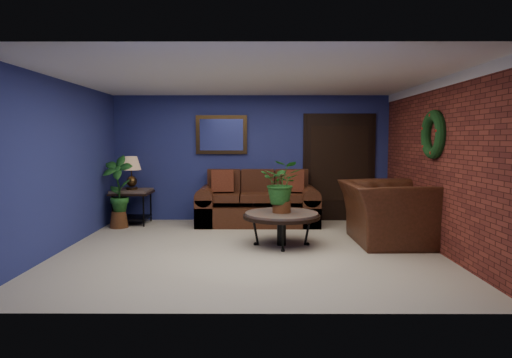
{
  "coord_description": "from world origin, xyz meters",
  "views": [
    {
      "loc": [
        0.12,
        -6.65,
        1.63
      ],
      "look_at": [
        0.09,
        0.55,
        1.0
      ],
      "focal_mm": 32.0,
      "sensor_mm": 36.0,
      "label": 1
    }
  ],
  "objects_px": {
    "end_table": "(132,197)",
    "side_chair": "(264,194)",
    "table_lamp": "(131,169)",
    "coffee_table": "(282,216)",
    "sofa": "(258,206)",
    "armchair": "(387,213)"
  },
  "relations": [
    {
      "from": "side_chair",
      "to": "armchair",
      "type": "bearing_deg",
      "value": -35.82
    },
    {
      "from": "armchair",
      "to": "sofa",
      "type": "bearing_deg",
      "value": 49.67
    },
    {
      "from": "table_lamp",
      "to": "armchair",
      "type": "distance_m",
      "value": 4.77
    },
    {
      "from": "end_table",
      "to": "table_lamp",
      "type": "xyz_separation_m",
      "value": [
        -0.0,
        0.0,
        0.55
      ]
    },
    {
      "from": "coffee_table",
      "to": "end_table",
      "type": "relative_size",
      "value": 1.62
    },
    {
      "from": "end_table",
      "to": "sofa",
      "type": "bearing_deg",
      "value": 0.88
    },
    {
      "from": "coffee_table",
      "to": "armchair",
      "type": "height_order",
      "value": "armchair"
    },
    {
      "from": "coffee_table",
      "to": "side_chair",
      "type": "xyz_separation_m",
      "value": [
        -0.24,
        1.85,
        0.13
      ]
    },
    {
      "from": "coffee_table",
      "to": "side_chair",
      "type": "distance_m",
      "value": 1.87
    },
    {
      "from": "coffee_table",
      "to": "side_chair",
      "type": "bearing_deg",
      "value": 97.55
    },
    {
      "from": "table_lamp",
      "to": "coffee_table",
      "type": "bearing_deg",
      "value": -32.43
    },
    {
      "from": "end_table",
      "to": "armchair",
      "type": "bearing_deg",
      "value": -19.8
    },
    {
      "from": "sofa",
      "to": "armchair",
      "type": "xyz_separation_m",
      "value": [
        2.03,
        -1.64,
        0.14
      ]
    },
    {
      "from": "coffee_table",
      "to": "armchair",
      "type": "distance_m",
      "value": 1.67
    },
    {
      "from": "end_table",
      "to": "side_chair",
      "type": "xyz_separation_m",
      "value": [
        2.54,
        0.08,
        0.07
      ]
    },
    {
      "from": "table_lamp",
      "to": "armchair",
      "type": "xyz_separation_m",
      "value": [
        4.45,
        -1.6,
        -0.59
      ]
    },
    {
      "from": "sofa",
      "to": "armchair",
      "type": "distance_m",
      "value": 2.61
    },
    {
      "from": "armchair",
      "to": "end_table",
      "type": "bearing_deg",
      "value": 68.82
    },
    {
      "from": "end_table",
      "to": "side_chair",
      "type": "relative_size",
      "value": 0.71
    },
    {
      "from": "coffee_table",
      "to": "table_lamp",
      "type": "height_order",
      "value": "table_lamp"
    },
    {
      "from": "sofa",
      "to": "armchair",
      "type": "bearing_deg",
      "value": -38.95
    },
    {
      "from": "side_chair",
      "to": "sofa",
      "type": "bearing_deg",
      "value": -156.89
    }
  ]
}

